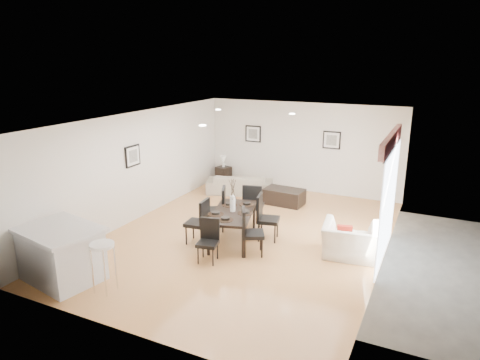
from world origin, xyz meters
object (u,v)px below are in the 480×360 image
at_px(armchair, 350,241).
at_px(side_table, 224,175).
at_px(dining_chair_head, 209,238).
at_px(dining_chair_efar, 264,215).
at_px(dining_chair_foot, 253,203).
at_px(bar_stool, 102,250).
at_px(sofa, 240,184).
at_px(kitchen_island, 61,254).
at_px(dining_chair_wfar, 219,206).
at_px(dining_table, 233,214).
at_px(dining_chair_enear, 249,229).
at_px(dining_chair_wnear, 200,219).
at_px(coffee_table, 284,197).

relative_size(armchair, side_table, 2.03).
bearing_deg(dining_chair_head, dining_chair_efar, 55.80).
relative_size(armchair, dining_chair_head, 1.25).
height_order(dining_chair_foot, bar_stool, dining_chair_foot).
xyz_separation_m(sofa, bar_stool, (0.33, -6.14, 0.49)).
distance_m(armchair, kitchen_island, 5.59).
height_order(dining_chair_wfar, kitchen_island, dining_chair_wfar).
bearing_deg(armchair, dining_table, -0.00).
distance_m(dining_chair_enear, side_table, 5.38).
height_order(dining_chair_wnear, side_table, dining_chair_wnear).
relative_size(dining_chair_enear, coffee_table, 0.92).
bearing_deg(coffee_table, kitchen_island, -107.83).
bearing_deg(dining_chair_foot, dining_chair_enear, 96.60).
bearing_deg(armchair, dining_chair_enear, 14.96).
distance_m(dining_chair_wnear, side_table, 4.79).
relative_size(sofa, dining_chair_efar, 1.90).
bearing_deg(dining_chair_wnear, bar_stool, -16.43).
relative_size(dining_chair_wnear, side_table, 1.89).
bearing_deg(bar_stool, sofa, 93.10).
bearing_deg(coffee_table, dining_chair_head, -89.40).
bearing_deg(dining_chair_head, bar_stool, -131.13).
height_order(dining_chair_head, side_table, dining_chair_head).
relative_size(dining_chair_head, side_table, 1.63).
height_order(dining_table, dining_chair_wfar, dining_chair_wfar).
bearing_deg(armchair, side_table, -44.66).
height_order(dining_chair_enear, kitchen_island, kitchen_island).
height_order(dining_chair_enear, coffee_table, dining_chair_enear).
xyz_separation_m(sofa, side_table, (-0.96, 0.78, -0.02)).
xyz_separation_m(sofa, dining_chair_efar, (1.97, -2.85, 0.29)).
xyz_separation_m(dining_chair_head, coffee_table, (0.18, 3.93, -0.27)).
xyz_separation_m(armchair, dining_chair_head, (-2.53, -1.38, 0.13)).
height_order(dining_table, side_table, dining_table).
distance_m(sofa, dining_chair_head, 4.52).
bearing_deg(dining_chair_wnear, dining_table, 119.29).
xyz_separation_m(sofa, dining_chair_head, (1.37, -4.30, 0.20)).
bearing_deg(coffee_table, dining_chair_enear, -79.37).
height_order(sofa, dining_chair_enear, dining_chair_enear).
bearing_deg(sofa, dining_chair_wnear, 82.67).
height_order(dining_chair_efar, kitchen_island, dining_chair_efar).
relative_size(dining_chair_efar, bar_stool, 1.14).
height_order(dining_chair_enear, side_table, dining_chair_enear).
bearing_deg(dining_chair_wnear, coffee_table, 161.34).
distance_m(armchair, dining_table, 2.55).
relative_size(dining_chair_enear, dining_chair_foot, 0.95).
bearing_deg(dining_chair_wfar, bar_stool, -32.00).
distance_m(dining_chair_efar, coffee_table, 2.54).
height_order(dining_table, bar_stool, bar_stool).
bearing_deg(dining_chair_efar, side_table, 26.91).
distance_m(dining_chair_wnear, dining_chair_enear, 1.19).
xyz_separation_m(armchair, dining_chair_efar, (-1.93, 0.08, 0.23)).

